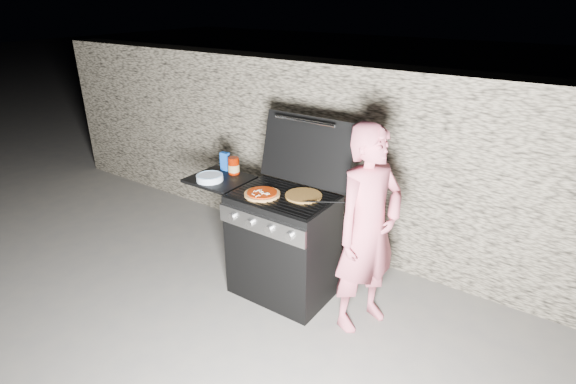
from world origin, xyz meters
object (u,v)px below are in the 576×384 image
Objects in this scene: gas_grill at (259,237)px; sauce_jar at (234,166)px; pizza_topped at (262,193)px; person at (368,231)px.

sauce_jar reaches higher than gas_grill.
pizza_topped is 0.87m from person.
pizza_topped is 0.56m from sauce_jar.
gas_grill is 0.50m from pizza_topped.
gas_grill is 0.67m from sauce_jar.
person is (1.35, -0.10, -0.18)m from sauce_jar.
sauce_jar is 1.37m from person.
gas_grill is at bearing -21.47° from sauce_jar.
pizza_topped is at bearing -38.48° from gas_grill.
person is (0.97, 0.05, 0.34)m from gas_grill.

